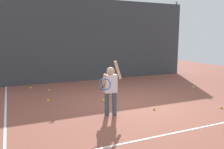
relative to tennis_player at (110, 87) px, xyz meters
name	(u,v)px	position (x,y,z in m)	size (l,w,h in m)	color
ground_plane	(130,103)	(0.95, 0.74, -0.73)	(20.00, 20.00, 0.00)	brown
court_line_baseline	(182,131)	(0.95, -1.50, -0.72)	(9.00, 0.05, 0.00)	white
court_line_sideline	(6,108)	(-2.38, 1.74, -0.72)	(0.05, 9.00, 0.00)	white
back_fence_windscreen	(86,40)	(0.95, 4.77, 1.05)	(10.07, 0.08, 3.56)	#383D42
fence_post_1	(86,38)	(0.95, 4.83, 1.13)	(0.09, 0.09, 3.71)	slate
fence_post_2	(175,38)	(5.84, 4.83, 1.13)	(0.09, 0.09, 3.71)	slate
tennis_player	(110,87)	(0.00, 0.00, 0.00)	(0.76, 0.57, 1.35)	#3F4C59
tennis_ball_1	(103,100)	(0.32, 1.24, -0.69)	(0.07, 0.07, 0.07)	#CCE033
tennis_ball_2	(48,101)	(-1.21, 1.90, -0.69)	(0.07, 0.07, 0.07)	#CCE033
tennis_ball_3	(154,109)	(1.24, -0.08, -0.69)	(0.07, 0.07, 0.07)	#CCE033
tennis_ball_4	(193,87)	(4.17, 1.59, -0.69)	(0.07, 0.07, 0.07)	#CCE033
tennis_ball_5	(107,95)	(0.66, 1.77, -0.69)	(0.07, 0.07, 0.07)	#CCE033
tennis_ball_6	(221,107)	(2.99, -0.70, -0.69)	(0.07, 0.07, 0.07)	#CCE033
tennis_ball_7	(31,88)	(-1.52, 4.00, -0.69)	(0.07, 0.07, 0.07)	#CCE033
tennis_ball_8	(49,90)	(-0.96, 3.29, -0.69)	(0.07, 0.07, 0.07)	#CCE033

